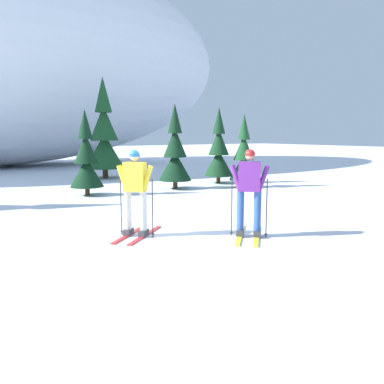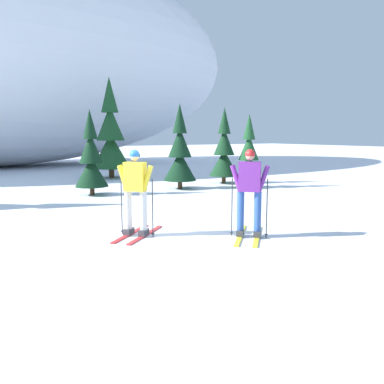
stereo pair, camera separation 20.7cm
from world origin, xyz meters
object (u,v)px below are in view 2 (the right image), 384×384
Objects in this scene: skier_purple_jacket at (249,191)px; pine_tree_center_left at (111,136)px; pine_tree_left at (91,159)px; pine_tree_far_right at (249,157)px; pine_tree_right at (224,152)px; pine_tree_center_right at (180,154)px; skier_yellow_jacket at (135,191)px.

pine_tree_center_left reaches higher than skier_purple_jacket.
pine_tree_left is 1.02× the size of pine_tree_far_right.
pine_tree_far_right is (5.98, -1.40, -0.03)m from pine_tree_left.
pine_tree_right is at bearing -53.94° from pine_tree_center_left.
pine_tree_right is (2.52, 0.50, -0.01)m from pine_tree_center_right.
pine_tree_left is 0.91× the size of pine_tree_center_right.
pine_tree_center_right reaches higher than skier_purple_jacket.
skier_purple_jacket is at bearing -34.74° from skier_yellow_jacket.
pine_tree_left is 5.60m from pine_tree_center_left.
skier_purple_jacket is at bearing -130.03° from pine_tree_far_right.
pine_tree_right is (7.04, 6.36, 0.40)m from skier_yellow_jacket.
pine_tree_center_right is at bearing 70.37° from skier_purple_jacket.
skier_yellow_jacket is at bearing -127.64° from pine_tree_center_right.
pine_tree_right reaches higher than pine_tree_far_right.
pine_tree_center_right is (3.46, -0.26, 0.13)m from pine_tree_left.
skier_yellow_jacket is at bearing -108.32° from pine_tree_center_left.
pine_tree_far_right is at bearing -24.36° from pine_tree_center_right.
pine_tree_center_left reaches higher than pine_tree_center_right.
pine_tree_center_right reaches higher than pine_tree_far_right.
pine_tree_center_right reaches higher than skier_yellow_jacket.
pine_tree_far_right reaches higher than skier_yellow_jacket.
pine_tree_left reaches higher than pine_tree_far_right.
skier_purple_jacket is 0.63× the size of pine_tree_far_right.
pine_tree_center_right is 2.77m from pine_tree_far_right.
skier_yellow_jacket is 0.62× the size of pine_tree_far_right.
pine_tree_center_right is (2.57, 7.21, 0.41)m from skier_purple_jacket.
skier_purple_jacket is 9.25m from pine_tree_right.
pine_tree_far_right is at bearing -61.71° from pine_tree_center_left.
skier_purple_jacket is 0.61× the size of pine_tree_left.
pine_tree_center_left is 5.27m from pine_tree_center_right.
pine_tree_far_right reaches higher than skier_purple_jacket.
pine_tree_far_right is (0.00, -1.65, -0.14)m from pine_tree_right.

